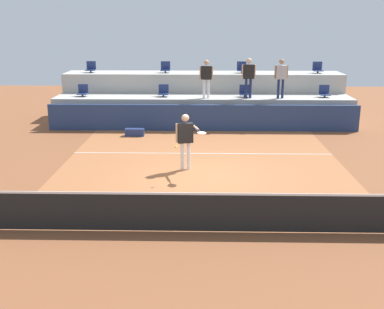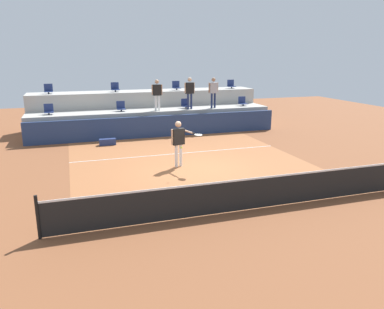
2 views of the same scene
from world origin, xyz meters
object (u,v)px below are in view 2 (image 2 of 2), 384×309
object	(u,v)px
stadium_chair_lower_far_right	(242,102)
stadium_chair_lower_far_left	(49,110)
tennis_player	(179,139)
equipment_bag	(108,142)
tennis_ball	(181,148)
stadium_chair_upper_right	(176,86)
stadium_chair_upper_far_right	(231,85)
spectator_in_white	(190,90)
stadium_chair_upper_far_left	(48,90)
stadium_chair_upper_left	(115,88)
stadium_chair_lower_right	(185,104)
spectator_leaning_on_rail	(213,90)
spectator_in_grey	(157,92)
stadium_chair_lower_left	(121,107)

from	to	relation	value
stadium_chair_lower_far_right	stadium_chair_lower_far_left	bearing A→B (deg)	180.00
tennis_player	equipment_bag	xyz separation A→B (m)	(-2.22, 4.44, -0.93)
stadium_chair_lower_far_right	tennis_ball	size ratio (longest dim) A/B	7.65
stadium_chair_upper_right	stadium_chair_upper_far_right	xyz separation A→B (m)	(3.54, 0.00, 0.00)
stadium_chair_upper_right	tennis_player	xyz separation A→B (m)	(-2.32, -8.50, -1.24)
stadium_chair_upper_far_right	spectator_in_white	bearing A→B (deg)	-147.38
stadium_chair_upper_far_left	stadium_chair_upper_left	bearing A→B (deg)	0.00
stadium_chair_lower_far_left	stadium_chair_upper_left	xyz separation A→B (m)	(3.52, 1.80, 0.85)
stadium_chair_lower_right	tennis_ball	distance (m)	8.28
stadium_chair_upper_left	stadium_chair_lower_right	bearing A→B (deg)	-26.60
stadium_chair_upper_far_left	tennis_ball	xyz separation A→B (m)	(4.54, -9.65, -1.27)
stadium_chair_upper_far_right	spectator_leaning_on_rail	size ratio (longest dim) A/B	0.31
stadium_chair_upper_far_left	equipment_bag	size ratio (longest dim) A/B	0.68
spectator_in_grey	stadium_chair_lower_far_right	bearing A→B (deg)	4.26
stadium_chair_lower_left	stadium_chair_upper_far_right	world-z (taller)	stadium_chair_upper_far_right
stadium_chair_upper_far_left	stadium_chair_lower_right	bearing A→B (deg)	-14.18
spectator_in_grey	tennis_player	bearing A→B (deg)	-95.85
spectator_in_white	tennis_ball	bearing A→B (deg)	-109.86
stadium_chair_lower_right	spectator_leaning_on_rail	distance (m)	1.73
stadium_chair_lower_right	spectator_in_white	world-z (taller)	spectator_in_white
spectator_in_grey	equipment_bag	world-z (taller)	spectator_in_grey
stadium_chair_upper_left	tennis_player	xyz separation A→B (m)	(1.27, -8.50, -1.24)
stadium_chair_upper_far_left	spectator_in_white	distance (m)	7.56
stadium_chair_upper_left	tennis_ball	world-z (taller)	stadium_chair_upper_left
stadium_chair_upper_left	stadium_chair_upper_far_right	size ratio (longest dim) A/B	1.00
stadium_chair_upper_right	equipment_bag	size ratio (longest dim) A/B	0.68
stadium_chair_upper_far_left	spectator_leaning_on_rail	size ratio (longest dim) A/B	0.31
stadium_chair_lower_right	tennis_player	distance (m)	7.11
stadium_chair_lower_left	stadium_chair_lower_right	bearing A→B (deg)	0.00
tennis_player	spectator_leaning_on_rail	distance (m)	7.48
stadium_chair_lower_far_right	stadium_chair_upper_left	size ratio (longest dim) A/B	1.00
stadium_chair_upper_far_left	tennis_player	xyz separation A→B (m)	(4.79, -8.50, -1.24)
spectator_in_grey	tennis_ball	size ratio (longest dim) A/B	23.85
stadium_chair_lower_right	spectator_in_grey	xyz separation A→B (m)	(-1.68, -0.38, 0.76)
stadium_chair_upper_far_right	stadium_chair_lower_right	bearing A→B (deg)	-152.99
stadium_chair_lower_right	equipment_bag	xyz separation A→B (m)	(-4.55, -2.26, -1.31)
spectator_in_grey	spectator_leaning_on_rail	distance (m)	3.18
stadium_chair_lower_right	stadium_chair_upper_far_right	distance (m)	4.05
stadium_chair_lower_far_left	equipment_bag	xyz separation A→B (m)	(2.57, -2.26, -1.31)
stadium_chair_upper_right	tennis_ball	size ratio (longest dim) A/B	7.65
stadium_chair_lower_far_right	equipment_bag	world-z (taller)	stadium_chair_lower_far_right
stadium_chair_upper_far_left	spectator_leaning_on_rail	distance (m)	8.89
stadium_chair_upper_right	tennis_player	bearing A→B (deg)	-105.25
tennis_player	stadium_chair_lower_far_right	bearing A→B (deg)	49.11
stadium_chair_lower_right	spectator_in_grey	distance (m)	1.88
stadium_chair_lower_left	tennis_player	distance (m)	6.83
stadium_chair_lower_right	tennis_player	bearing A→B (deg)	-109.15
stadium_chair_lower_far_right	stadium_chair_upper_right	bearing A→B (deg)	152.69
stadium_chair_upper_far_left	stadium_chair_upper_left	size ratio (longest dim) A/B	1.00
stadium_chair_upper_left	spectator_leaning_on_rail	bearing A→B (deg)	-23.21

